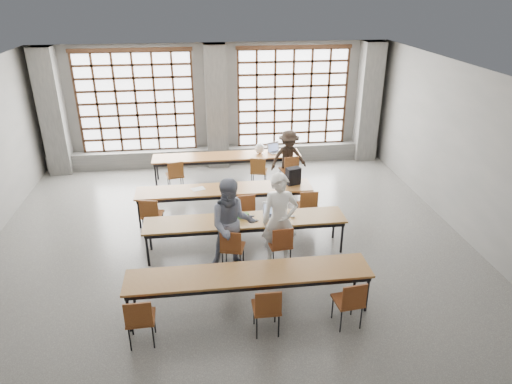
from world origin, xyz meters
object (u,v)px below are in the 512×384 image
at_px(laptop_front, 272,213).
at_px(backpack, 293,176).
at_px(student_back, 288,158).
at_px(plastic_bag, 260,148).
at_px(green_box, 242,216).
at_px(desk_row_c, 245,222).
at_px(student_male, 280,220).
at_px(desk_row_b, 225,191).
at_px(chair_back_right, 290,168).
at_px(chair_mid_centre, 245,207).
at_px(chair_near_mid, 267,306).
at_px(phone, 255,221).
at_px(chair_back_left, 175,173).
at_px(chair_front_left, 232,245).
at_px(chair_near_left, 140,317).
at_px(chair_near_right, 350,299).
at_px(chair_back_mid, 258,169).
at_px(chair_mid_left, 151,213).
at_px(chair_front_right, 281,242).
at_px(desk_row_d, 249,276).
at_px(laptop_back, 275,150).
at_px(mouse, 293,216).
at_px(red_pouch, 140,315).
at_px(student_female, 232,225).
at_px(chair_mid_right, 308,204).

xyz_separation_m(laptop_front, backpack, (0.73, 1.49, 0.14)).
distance_m(student_back, plastic_bag, 0.90).
bearing_deg(green_box, desk_row_c, -57.99).
bearing_deg(student_male, student_back, 78.86).
distance_m(desk_row_b, chair_back_right, 2.39).
xyz_separation_m(chair_mid_centre, student_back, (1.40, 2.29, 0.22)).
distance_m(chair_near_mid, phone, 2.36).
xyz_separation_m(chair_back_left, student_male, (2.09, -3.58, 0.40)).
bearing_deg(chair_front_left, desk_row_b, 89.79).
distance_m(chair_near_left, chair_near_right, 3.21).
height_order(chair_front_left, student_male, student_male).
distance_m(chair_back_mid, student_male, 3.61).
bearing_deg(chair_mid_left, chair_front_left, -43.86).
xyz_separation_m(desk_row_c, chair_front_right, (0.61, -0.63, -0.13)).
height_order(desk_row_d, phone, phone).
height_order(chair_back_right, plastic_bag, plastic_bag).
distance_m(chair_back_left, plastic_bag, 2.41).
xyz_separation_m(desk_row_b, chair_back_mid, (0.99, 1.54, -0.13)).
relative_size(chair_front_left, laptop_back, 1.96).
distance_m(chair_mid_centre, chair_near_right, 3.60).
bearing_deg(mouse, chair_mid_left, 161.94).
xyz_separation_m(chair_near_right, phone, (-1.20, 2.35, 0.20)).
height_order(chair_front_right, red_pouch, chair_front_right).
xyz_separation_m(laptop_back, green_box, (-1.27, -3.74, -0.02)).
height_order(chair_mid_left, green_box, chair_mid_left).
xyz_separation_m(chair_near_mid, laptop_back, (1.15, 6.27, 0.25)).
bearing_deg(student_female, desk_row_b, 88.75).
height_order(chair_front_right, chair_near_left, same).
distance_m(desk_row_c, student_female, 0.63).
bearing_deg(backpack, desk_row_c, -144.69).
xyz_separation_m(desk_row_d, green_box, (0.08, 1.90, 0.11)).
height_order(desk_row_b, chair_front_left, chair_front_left).
xyz_separation_m(chair_back_right, student_female, (-1.81, -3.58, 0.37)).
bearing_deg(student_female, student_back, 62.58).
bearing_deg(chair_back_left, student_female, -71.65).
bearing_deg(student_male, chair_mid_right, 60.41).
bearing_deg(chair_mid_centre, chair_front_right, -71.58).
bearing_deg(mouse, chair_back_right, 79.78).
bearing_deg(plastic_bag, chair_mid_centre, -103.85).
height_order(chair_back_right, chair_near_right, same).
xyz_separation_m(desk_row_c, chair_mid_left, (-1.93, 0.92, -0.13)).
height_order(chair_back_right, mouse, chair_back_right).
distance_m(desk_row_b, backpack, 1.62).
relative_size(desk_row_c, laptop_front, 10.55).
height_order(student_female, backpack, student_female).
bearing_deg(student_back, phone, -120.67).
xyz_separation_m(chair_near_mid, plastic_bag, (0.72, 6.21, 0.34)).
bearing_deg(chair_back_mid, student_male, -91.19).
distance_m(student_female, plastic_bag, 4.40).
relative_size(chair_near_left, laptop_back, 1.96).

